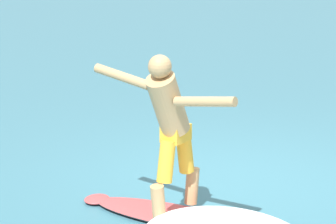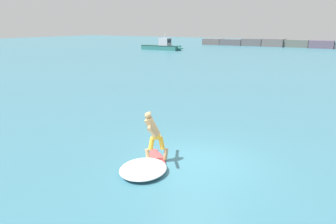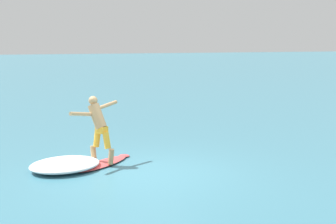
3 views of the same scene
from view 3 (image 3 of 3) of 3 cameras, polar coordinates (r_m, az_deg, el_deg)
name	(u,v)px [view 3 (image 3 of 3)]	position (r m, az deg, el deg)	size (l,w,h in m)	color
ground_plane	(144,174)	(10.81, -2.97, -7.50)	(200.00, 200.00, 0.00)	#377082
surfboard	(103,163)	(11.65, -7.91, -6.22)	(1.57, 1.79, 0.20)	#D84748
surfer	(98,124)	(11.49, -8.49, -1.41)	(1.01, 1.36, 1.62)	tan
wave_foam_at_tail	(65,165)	(11.35, -12.46, -6.28)	(1.81, 2.00, 0.24)	white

